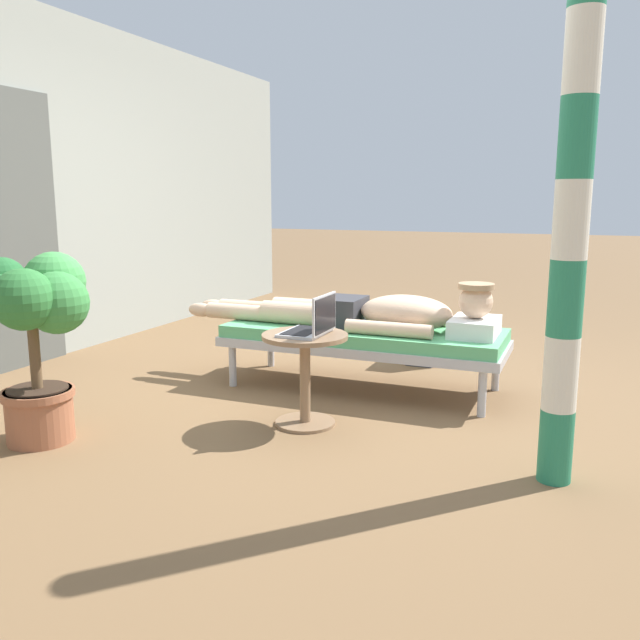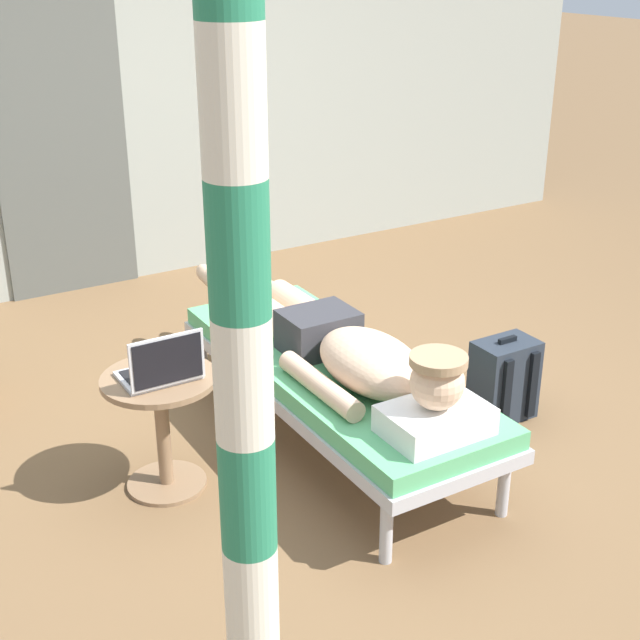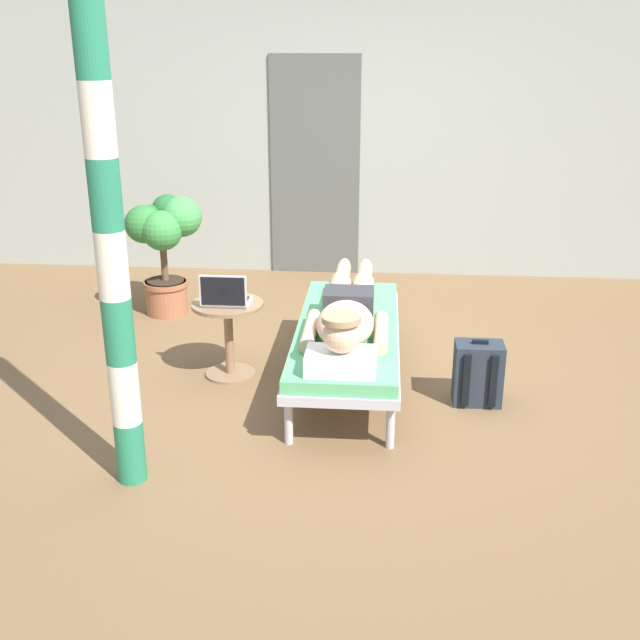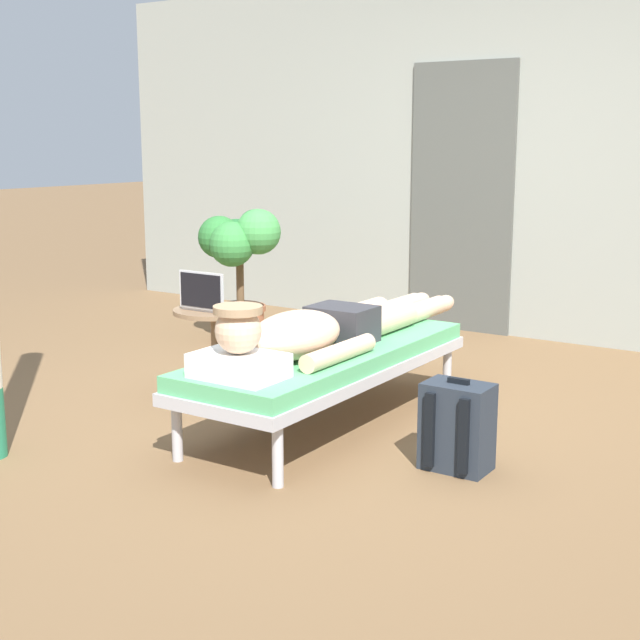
{
  "view_description": "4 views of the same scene",
  "coord_description": "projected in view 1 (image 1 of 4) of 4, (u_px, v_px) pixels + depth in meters",
  "views": [
    {
      "loc": [
        -3.97,
        -1.45,
        1.27
      ],
      "look_at": [
        -0.07,
        0.16,
        0.48
      ],
      "focal_mm": 36.98,
      "sensor_mm": 36.0,
      "label": 1
    },
    {
      "loc": [
        -1.8,
        -3.12,
        2.17
      ],
      "look_at": [
        0.15,
        0.12,
        0.54
      ],
      "focal_mm": 49.77,
      "sensor_mm": 36.0,
      "label": 2
    },
    {
      "loc": [
        0.32,
        -4.77,
        2.2
      ],
      "look_at": [
        -0.07,
        -0.22,
        0.5
      ],
      "focal_mm": 43.15,
      "sensor_mm": 36.0,
      "label": 3
    },
    {
      "loc": [
        2.54,
        -3.84,
        1.47
      ],
      "look_at": [
        0.18,
        -0.27,
        0.6
      ],
      "focal_mm": 50.12,
      "sensor_mm": 36.0,
      "label": 4
    }
  ],
  "objects": [
    {
      "name": "person_reclining",
      "position": [
        372.0,
        313.0,
        4.33
      ],
      "size": [
        0.53,
        2.17,
        0.33
      ],
      "color": "white",
      "rests_on": "lounge_chair"
    },
    {
      "name": "house_wall_back",
      "position": [
        44.0,
        186.0,
        5.19
      ],
      "size": [
        7.6,
        0.2,
        2.7
      ],
      "primitive_type": "cube",
      "color": "#999E93",
      "rests_on": "ground"
    },
    {
      "name": "house_door_panel",
      "position": [
        13.0,
        231.0,
        4.81
      ],
      "size": [
        0.84,
        0.03,
        2.04
      ],
      "primitive_type": "cube",
      "color": "#545651",
      "rests_on": "ground"
    },
    {
      "name": "lounge_chair",
      "position": [
        363.0,
        338.0,
        4.38
      ],
      "size": [
        0.68,
        1.87,
        0.42
      ],
      "color": "#B7B7BC",
      "rests_on": "ground"
    },
    {
      "name": "potted_plant",
      "position": [
        37.0,
        322.0,
        3.38
      ],
      "size": [
        0.6,
        0.61,
        0.99
      ],
      "color": "#9E5B3D",
      "rests_on": "ground"
    },
    {
      "name": "laptop",
      "position": [
        313.0,
        324.0,
        3.61
      ],
      "size": [
        0.31,
        0.24,
        0.23
      ],
      "color": "silver",
      "rests_on": "side_table"
    },
    {
      "name": "backpack",
      "position": [
        423.0,
        338.0,
        5.09
      ],
      "size": [
        0.3,
        0.26,
        0.42
      ],
      "color": "#262D38",
      "rests_on": "ground"
    },
    {
      "name": "ground_plane",
      "position": [
        346.0,
        390.0,
        4.38
      ],
      "size": [
        40.0,
        40.0,
        0.0
      ],
      "primitive_type": "plane",
      "color": "brown"
    },
    {
      "name": "porch_post",
      "position": [
        571.0,
        220.0,
        2.78
      ],
      "size": [
        0.15,
        0.15,
        2.35
      ],
      "color": "#267F59",
      "rests_on": "ground"
    },
    {
      "name": "side_table",
      "position": [
        305.0,
        363.0,
        3.67
      ],
      "size": [
        0.48,
        0.48,
        0.52
      ],
      "color": "#8C6B4C",
      "rests_on": "ground"
    }
  ]
}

